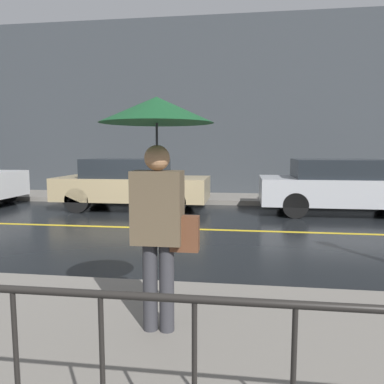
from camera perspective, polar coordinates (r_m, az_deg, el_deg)
name	(u,v)px	position (r m, az deg, el deg)	size (l,w,h in m)	color
ground_plane	(139,228)	(8.37, -8.12, -5.40)	(80.00, 80.00, 0.00)	black
sidewalk_far	(176,198)	(12.81, -2.47, -0.86)	(28.00, 2.06, 0.14)	slate
lane_marking	(139,227)	(8.37, -8.12, -5.38)	(25.20, 0.12, 0.01)	gold
building_storefront	(181,109)	(13.94, -1.65, 12.56)	(28.00, 0.30, 6.36)	#383D42
pedestrian	(158,152)	(3.14, -5.24, 6.02)	(0.95, 0.95, 2.01)	#333338
car_tan	(131,183)	(10.86, -9.22, 1.31)	(4.30, 1.75, 1.45)	tan
car_silver	(343,186)	(10.71, 22.00, 0.85)	(4.41, 1.81, 1.46)	#B2B5BA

